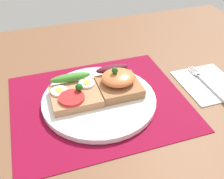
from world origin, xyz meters
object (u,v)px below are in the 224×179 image
at_px(napkin, 208,83).
at_px(fork, 206,82).
at_px(plate, 99,100).
at_px(sandwich_egg_tomato, 74,93).
at_px(sandwich_salmon, 118,81).

xyz_separation_m(napkin, fork, (-0.01, 0.00, 0.00)).
bearing_deg(fork, plate, 176.83).
height_order(sandwich_egg_tomato, fork, sandwich_egg_tomato).
bearing_deg(plate, sandwich_egg_tomato, 162.19).
relative_size(napkin, fork, 0.96).
height_order(plate, sandwich_egg_tomato, sandwich_egg_tomato).
distance_m(plate, sandwich_salmon, 0.06).
relative_size(plate, sandwich_egg_tomato, 2.39).
relative_size(sandwich_egg_tomato, fork, 0.69).
bearing_deg(sandwich_egg_tomato, plate, -17.81).
xyz_separation_m(sandwich_egg_tomato, sandwich_salmon, (0.10, 0.00, 0.01)).
bearing_deg(sandwich_egg_tomato, napkin, -5.56).
height_order(plate, fork, plate).
bearing_deg(napkin, sandwich_salmon, 171.81).
distance_m(napkin, fork, 0.01).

